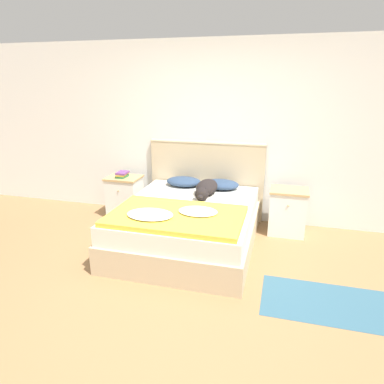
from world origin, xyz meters
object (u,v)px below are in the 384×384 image
pillow_right (221,184)px  dog (206,188)px  bed (188,225)px  pillow_left (184,182)px  nightstand_left (125,196)px  book_stack (122,174)px  nightstand_right (287,211)px

pillow_right → dog: size_ratio=0.68×
bed → pillow_left: bearing=110.2°
nightstand_left → pillow_right: bearing=1.8°
book_stack → nightstand_right: bearing=0.6°
nightstand_right → pillow_left: pillow_left is taller
pillow_left → book_stack: bearing=-175.6°
nightstand_right → pillow_right: 0.97m
nightstand_right → dog: bearing=-166.2°
pillow_right → dog: bearing=-114.8°
nightstand_right → pillow_left: 1.50m
bed → pillow_left: size_ratio=3.84×
dog → nightstand_left: bearing=168.8°
nightstand_left → pillow_left: bearing=2.9°
pillow_left → dog: 0.51m
nightstand_right → dog: (-1.07, -0.26, 0.32)m
dog → bed: bearing=-106.6°
nightstand_right → pillow_right: pillow_right is taller
bed → pillow_right: (0.27, 0.74, 0.34)m
pillow_right → book_stack: bearing=-177.2°
book_stack → dog: bearing=-10.1°
pillow_left → dog: dog is taller
nightstand_right → pillow_left: size_ratio=1.23×
bed → nightstand_right: 1.39m
bed → pillow_right: size_ratio=3.84×
nightstand_right → book_stack: book_stack is taller
nightstand_right → pillow_right: (-0.93, 0.05, 0.29)m
pillow_left → book_stack: 0.93m
pillow_left → book_stack: book_stack is taller
nightstand_left → dog: size_ratio=0.84×
pillow_right → nightstand_right: bearing=-2.9°
dog → book_stack: (-1.33, 0.24, 0.03)m
nightstand_left → book_stack: size_ratio=2.62×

